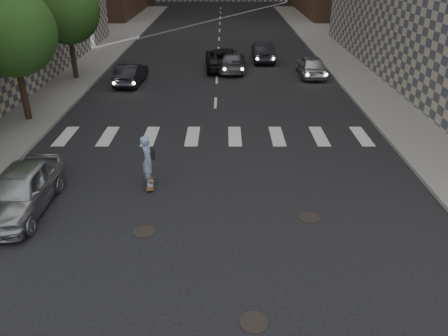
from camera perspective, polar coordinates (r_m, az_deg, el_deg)
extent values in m
plane|color=black|center=(12.83, -2.23, -11.41)|extent=(160.00, 160.00, 0.00)
cube|color=gray|center=(34.51, -26.25, 10.87)|extent=(13.00, 80.00, 0.15)
cube|color=gray|center=(34.10, 24.74, 11.01)|extent=(13.00, 80.00, 0.15)
cube|color=black|center=(27.01, 23.90, 11.83)|extent=(0.30, 18.00, 4.00)
cylinder|color=#382619|center=(24.18, -24.72, 9.01)|extent=(0.32, 0.32, 2.80)
sphere|color=#164317|center=(23.59, -26.10, 15.69)|extent=(4.20, 4.20, 4.20)
sphere|color=#164317|center=(23.93, -25.50, 18.14)|extent=(2.80, 2.80, 2.80)
cylinder|color=#382619|center=(31.40, -19.10, 13.59)|extent=(0.32, 0.32, 2.80)
sphere|color=#164317|center=(30.95, -19.94, 18.79)|extent=(4.20, 4.20, 4.20)
cylinder|color=black|center=(10.97, 3.94, -19.43)|extent=(0.70, 0.70, 0.02)
cylinder|color=black|center=(14.00, -10.35, -8.17)|extent=(0.70, 0.70, 0.02)
cylinder|color=black|center=(14.71, 11.09, -6.36)|extent=(0.70, 0.70, 0.02)
cube|color=brown|center=(16.45, -9.63, -2.08)|extent=(0.40, 1.04, 0.02)
cylinder|color=#2D954D|center=(16.17, -9.94, -2.91)|extent=(0.04, 0.07, 0.07)
cylinder|color=#2D954D|center=(16.16, -9.30, -2.86)|extent=(0.04, 0.07, 0.07)
cylinder|color=#2D954D|center=(16.80, -9.92, -1.70)|extent=(0.04, 0.07, 0.07)
cylinder|color=#2D954D|center=(16.80, -9.31, -1.66)|extent=(0.04, 0.07, 0.07)
imported|color=#99A3DF|center=(16.01, -9.89, 0.96)|extent=(0.56, 0.76, 1.91)
cube|color=black|center=(15.96, -9.23, 1.85)|extent=(0.16, 0.33, 0.36)
imported|color=#AEB0B5|center=(15.99, -25.06, -2.64)|extent=(1.79, 4.44, 1.51)
imported|color=black|center=(29.63, -12.08, 11.96)|extent=(1.66, 4.11, 1.33)
imported|color=#5C5E64|center=(32.36, 1.16, 13.76)|extent=(2.27, 4.78, 1.34)
imported|color=black|center=(32.90, -0.14, 14.10)|extent=(2.77, 5.49, 1.49)
imported|color=silver|center=(31.51, 11.29, 12.99)|extent=(1.80, 4.25, 1.43)
imported|color=black|center=(35.53, 5.12, 14.92)|extent=(1.59, 4.42, 1.45)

